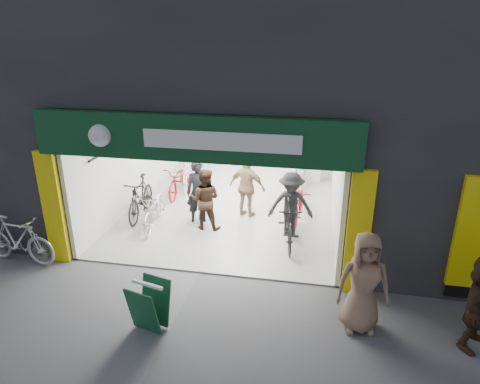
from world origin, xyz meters
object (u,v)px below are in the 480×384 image
(bike_right_front, at_px, (289,224))
(parked_bike, at_px, (18,240))
(bike_left_front, at_px, (154,208))
(sandwich_board, at_px, (149,305))
(pedestrian_near, at_px, (363,283))

(bike_right_front, height_order, parked_bike, parked_bike)
(bike_left_front, relative_size, parked_bike, 1.03)
(bike_left_front, distance_m, bike_right_front, 3.62)
(bike_right_front, relative_size, sandwich_board, 2.07)
(bike_left_front, height_order, pedestrian_near, pedestrian_near)
(bike_right_front, bearing_deg, sandwich_board, -128.07)
(bike_right_front, height_order, pedestrian_near, pedestrian_near)
(parked_bike, relative_size, sandwich_board, 2.10)
(bike_left_front, xyz_separation_m, parked_bike, (-2.30, -2.35, 0.06))
(parked_bike, bearing_deg, sandwich_board, -107.88)
(parked_bike, bearing_deg, bike_right_front, -66.17)
(bike_right_front, relative_size, parked_bike, 0.99)
(bike_left_front, bearing_deg, pedestrian_near, -40.57)
(bike_left_front, bearing_deg, bike_right_front, -13.81)
(pedestrian_near, bearing_deg, parked_bike, 165.78)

